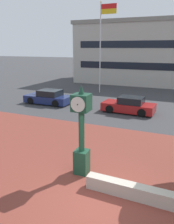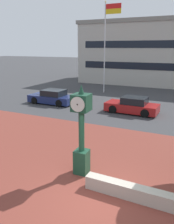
# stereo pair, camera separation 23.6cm
# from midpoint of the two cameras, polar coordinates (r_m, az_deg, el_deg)

# --- Properties ---
(ground_plane) EXTENTS (200.00, 200.00, 0.00)m
(ground_plane) POSITION_cam_midpoint_polar(r_m,az_deg,el_deg) (8.51, 2.10, -20.58)
(ground_plane) COLOR #38383A
(plaza_brick_paving) EXTENTS (44.00, 11.26, 0.01)m
(plaza_brick_paving) POSITION_cam_midpoint_polar(r_m,az_deg,el_deg) (9.79, 5.76, -15.30)
(plaza_brick_paving) COLOR brown
(plaza_brick_paving) RESTS_ON ground
(planter_wall) EXTENTS (3.21, 0.47, 0.50)m
(planter_wall) POSITION_cam_midpoint_polar(r_m,az_deg,el_deg) (8.56, 9.81, -18.51)
(planter_wall) COLOR #ADA393
(planter_wall) RESTS_ON ground
(street_clock) EXTENTS (0.68, 0.77, 3.68)m
(street_clock) POSITION_cam_midpoint_polar(r_m,az_deg,el_deg) (9.18, -2.09, -4.90)
(street_clock) COLOR #19422D
(street_clock) RESTS_ON ground
(car_street_near) EXTENTS (4.14, 1.99, 1.28)m
(car_street_near) POSITION_cam_midpoint_polar(r_m,az_deg,el_deg) (18.62, 9.94, 1.59)
(car_street_near) COLOR maroon
(car_street_near) RESTS_ON ground
(car_street_mid) EXTENTS (4.24, 1.98, 1.28)m
(car_street_mid) POSITION_cam_midpoint_polar(r_m,az_deg,el_deg) (21.58, -9.72, 3.54)
(car_street_mid) COLOR navy
(car_street_mid) RESTS_ON ground
(flagpole_primary) EXTENTS (1.79, 0.14, 9.63)m
(flagpole_primary) POSITION_cam_midpoint_polar(r_m,az_deg,el_deg) (26.33, 3.45, 17.20)
(flagpole_primary) COLOR silver
(flagpole_primary) RESTS_ON ground
(civic_building) EXTENTS (24.56, 11.30, 8.55)m
(civic_building) POSITION_cam_midpoint_polar(r_m,az_deg,el_deg) (35.88, 18.65, 13.71)
(civic_building) COLOR #B2ADA3
(civic_building) RESTS_ON ground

